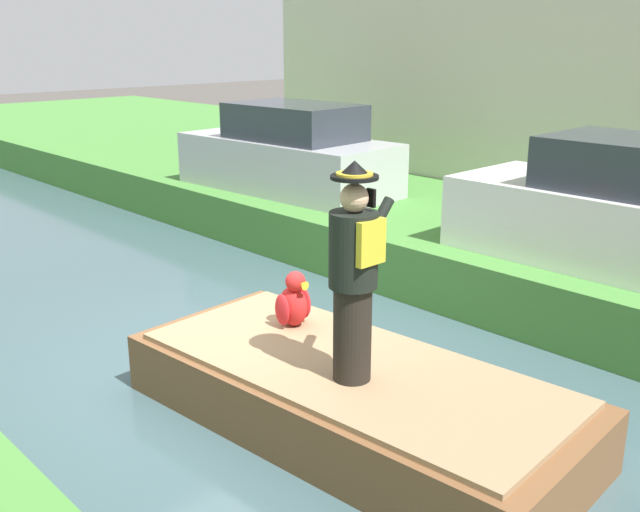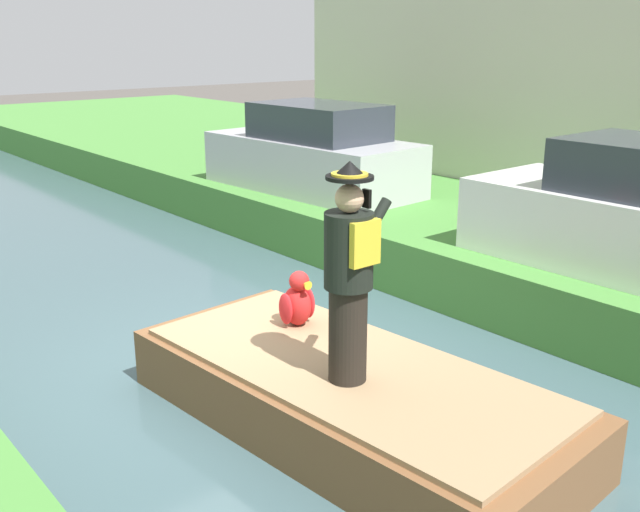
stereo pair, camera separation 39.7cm
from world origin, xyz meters
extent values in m
plane|color=#4C4742|center=(0.00, 0.00, 0.00)|extent=(80.00, 80.00, 0.00)
cube|color=#3D565B|center=(0.00, 0.00, 0.05)|extent=(5.53, 48.00, 0.10)
cube|color=#478438|center=(7.63, 0.00, 0.43)|extent=(9.73, 48.00, 0.86)
cube|color=brown|center=(0.00, -1.72, 0.38)|extent=(2.13, 4.33, 0.56)
cube|color=#997A56|center=(0.00, -1.72, 0.69)|extent=(1.96, 3.98, 0.05)
cylinder|color=black|center=(-0.19, -1.91, 1.12)|extent=(0.32, 0.32, 0.82)
cylinder|color=black|center=(-0.19, -1.91, 1.84)|extent=(0.40, 0.40, 0.62)
cube|color=gold|center=(-0.19, -2.10, 1.94)|extent=(0.28, 0.06, 0.36)
sphere|color=#DBA884|center=(-0.19, -1.91, 2.27)|extent=(0.23, 0.23, 0.23)
cylinder|color=black|center=(-0.19, -1.91, 2.43)|extent=(0.38, 0.38, 0.03)
cone|color=black|center=(-0.19, -1.91, 2.50)|extent=(0.26, 0.26, 0.12)
cylinder|color=gold|center=(-0.19, -1.91, 2.46)|extent=(0.29, 0.29, 0.02)
cylinder|color=black|center=(0.03, -1.95, 2.02)|extent=(0.38, 0.09, 0.43)
cube|color=black|center=(-0.06, -1.97, 2.26)|extent=(0.03, 0.08, 0.15)
ellipsoid|color=red|center=(0.23, -0.69, 0.91)|extent=(0.26, 0.32, 0.40)
sphere|color=red|center=(0.23, -0.73, 1.18)|extent=(0.20, 0.20, 0.20)
cone|color=yellow|center=(0.23, -0.83, 1.17)|extent=(0.09, 0.09, 0.09)
ellipsoid|color=red|center=(0.09, -0.69, 0.91)|extent=(0.08, 0.20, 0.32)
ellipsoid|color=red|center=(0.37, -0.69, 0.91)|extent=(0.08, 0.20, 0.32)
cube|color=white|center=(4.08, -2.19, 1.31)|extent=(1.73, 4.01, 0.90)
cube|color=#B7B7BC|center=(4.08, 3.85, 1.31)|extent=(1.95, 4.10, 0.90)
cube|color=#2D333D|center=(4.08, 3.65, 2.06)|extent=(1.58, 2.29, 0.60)
camera|label=1|loc=(-4.23, -5.80, 3.49)|focal=41.08mm
camera|label=2|loc=(-3.94, -6.06, 3.49)|focal=41.08mm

